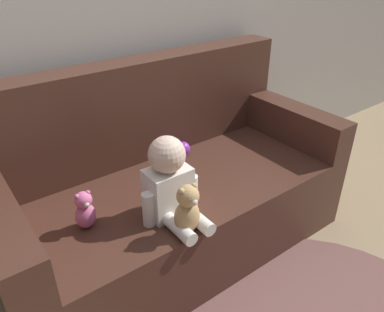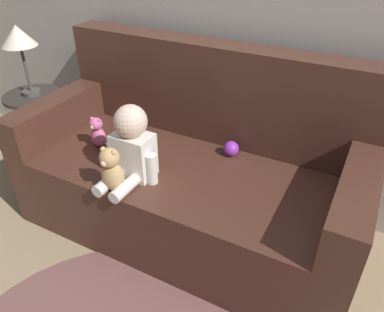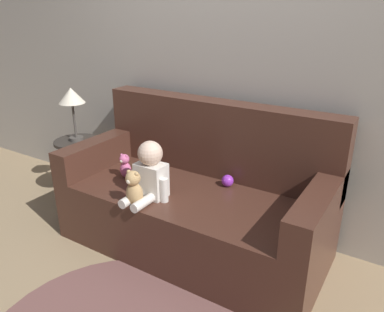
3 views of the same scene
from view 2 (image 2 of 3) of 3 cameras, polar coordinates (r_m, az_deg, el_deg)
name	(u,v)px [view 2 (image 2 of 3)]	position (r m, az deg, el deg)	size (l,w,h in m)	color
ground_plane	(187,225)	(2.33, -0.70, -10.53)	(12.00, 12.00, 0.00)	#9E8460
couch	(192,173)	(2.15, 0.07, -2.66)	(1.87, 0.86, 1.03)	#47281E
person_baby	(131,148)	(1.87, -9.29, 1.27)	(0.29, 0.33, 0.39)	white
teddy_bear_brown	(112,170)	(1.81, -12.14, -2.11)	(0.12, 0.11, 0.24)	tan
plush_toy_side	(98,132)	(2.21, -14.19, 3.51)	(0.09, 0.09, 0.19)	#DB6699
toy_ball	(231,149)	(2.09, 5.99, 1.13)	(0.09, 0.09, 0.09)	purple
side_table	(26,67)	(2.74, -24.03, 12.23)	(0.39, 0.39, 1.03)	#332D28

